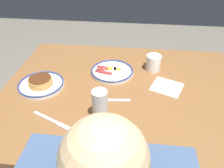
{
  "coord_description": "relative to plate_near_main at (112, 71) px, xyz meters",
  "views": [
    {
      "loc": [
        -0.04,
        0.93,
        1.45
      ],
      "look_at": [
        0.06,
        -0.0,
        0.77
      ],
      "focal_mm": 35.51,
      "sensor_mm": 36.0,
      "label": 1
    }
  ],
  "objects": [
    {
      "name": "dining_table",
      "position": [
        -0.08,
        0.15,
        -0.13
      ],
      "size": [
        1.28,
        0.99,
        0.74
      ],
      "color": "brown",
      "rests_on": "ground_plane"
    },
    {
      "name": "drinking_glass",
      "position": [
        0.01,
        0.37,
        0.05
      ],
      "size": [
        0.07,
        0.07,
        0.15
      ],
      "color": "silver",
      "rests_on": "dining_table"
    },
    {
      "name": "plate_near_main",
      "position": [
        0.0,
        0.0,
        0.0
      ],
      "size": [
        0.25,
        0.25,
        0.04
      ],
      "color": "silver",
      "rests_on": "dining_table"
    },
    {
      "name": "coffee_mug",
      "position": [
        -0.24,
        -0.07,
        0.04
      ],
      "size": [
        0.09,
        0.11,
        0.09
      ],
      "color": "white",
      "rests_on": "dining_table"
    },
    {
      "name": "paper_napkin",
      "position": [
        -0.31,
        0.11,
        -0.01
      ],
      "size": [
        0.19,
        0.19,
        0.0
      ],
      "primitive_type": "cube",
      "rotation": [
        0.0,
        0.0,
        -0.39
      ],
      "color": "white",
      "rests_on": "dining_table"
    },
    {
      "name": "plate_center_pancakes",
      "position": [
        0.36,
        0.17,
        0.01
      ],
      "size": [
        0.24,
        0.24,
        0.05
      ],
      "color": "silver",
      "rests_on": "dining_table"
    },
    {
      "name": "butter_knife",
      "position": [
        0.21,
        0.42,
        -0.01
      ],
      "size": [
        0.22,
        0.11,
        0.01
      ],
      "color": "silver",
      "rests_on": "dining_table"
    },
    {
      "name": "fork_near",
      "position": [
        -0.03,
        0.25,
        -0.01
      ],
      "size": [
        0.18,
        0.03,
        0.01
      ],
      "color": "silver",
      "rests_on": "dining_table"
    }
  ]
}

